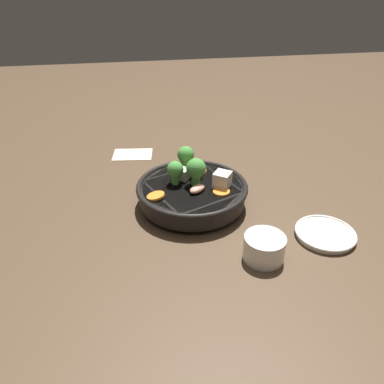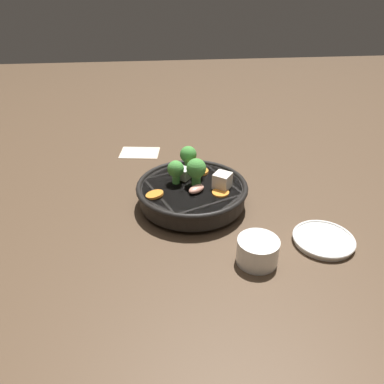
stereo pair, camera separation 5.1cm
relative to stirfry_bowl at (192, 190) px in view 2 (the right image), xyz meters
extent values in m
plane|color=#4C3826|center=(0.00, 0.00, -0.04)|extent=(3.00, 3.00, 0.00)
cylinder|color=black|center=(0.00, 0.00, -0.03)|extent=(0.13, 0.13, 0.01)
cylinder|color=black|center=(0.00, 0.00, -0.01)|extent=(0.24, 0.24, 0.04)
torus|color=black|center=(0.00, 0.00, 0.01)|extent=(0.25, 0.25, 0.01)
cylinder|color=brown|center=(0.00, 0.00, 0.00)|extent=(0.22, 0.22, 0.02)
cylinder|color=orange|center=(0.08, 0.03, 0.01)|extent=(0.05, 0.05, 0.01)
cylinder|color=orange|center=(-0.06, 0.04, 0.01)|extent=(0.05, 0.05, 0.00)
cylinder|color=orange|center=(-0.02, -0.06, 0.01)|extent=(0.05, 0.05, 0.01)
cylinder|color=#59B84C|center=(0.03, -0.02, 0.02)|extent=(0.02, 0.02, 0.02)
sphere|color=#47933D|center=(0.03, -0.02, 0.05)|extent=(0.04, 0.04, 0.04)
cylinder|color=#59B84C|center=(0.00, -0.08, 0.02)|extent=(0.02, 0.02, 0.02)
sphere|color=#47933D|center=(0.00, -0.08, 0.05)|extent=(0.04, 0.04, 0.04)
cylinder|color=#59B84C|center=(-0.02, -0.04, 0.02)|extent=(0.01, 0.01, 0.02)
sphere|color=#47933D|center=(-0.02, -0.04, 0.04)|extent=(0.03, 0.03, 0.03)
cylinder|color=#59B84C|center=(-0.01, 0.00, 0.02)|extent=(0.02, 0.02, 0.03)
sphere|color=#47933D|center=(-0.01, 0.00, 0.05)|extent=(0.04, 0.04, 0.04)
cube|color=silver|center=(0.02, -0.03, 0.02)|extent=(0.04, 0.04, 0.03)
cube|color=silver|center=(-0.06, 0.01, 0.03)|extent=(0.05, 0.05, 0.03)
ellipsoid|color=#EA9E84|center=(-0.01, 0.03, 0.02)|extent=(0.05, 0.04, 0.01)
cylinder|color=white|center=(-0.24, 0.17, -0.03)|extent=(0.11, 0.11, 0.01)
torus|color=white|center=(-0.24, 0.17, -0.03)|extent=(0.12, 0.12, 0.01)
cylinder|color=white|center=(-0.10, 0.20, -0.01)|extent=(0.08, 0.08, 0.05)
cylinder|color=brown|center=(-0.10, 0.20, 0.00)|extent=(0.06, 0.06, 0.00)
cube|color=beige|center=(0.12, -0.28, -0.04)|extent=(0.12, 0.09, 0.00)
camera|label=1|loc=(0.13, 0.70, 0.43)|focal=35.00mm
camera|label=2|loc=(0.07, 0.71, 0.43)|focal=35.00mm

